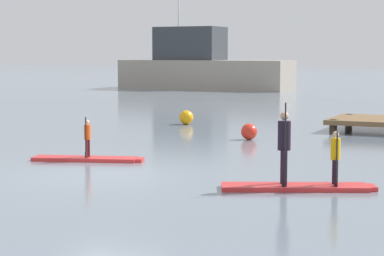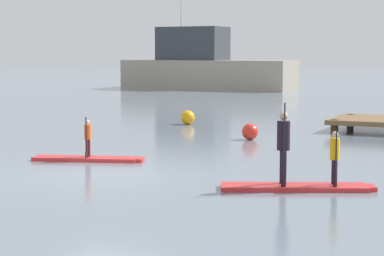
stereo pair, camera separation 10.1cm
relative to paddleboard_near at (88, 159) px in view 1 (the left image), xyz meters
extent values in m
plane|color=slate|center=(1.66, -1.73, -0.05)|extent=(240.00, 240.00, 0.00)
cube|color=red|center=(-0.07, -0.02, 0.00)|extent=(2.94, 1.46, 0.10)
cube|color=red|center=(1.35, 0.42, 0.00)|extent=(0.36, 0.50, 0.09)
cylinder|color=#4C1419|center=(-0.03, 0.10, 0.29)|extent=(0.07, 0.07, 0.49)
cylinder|color=#4C1419|center=(0.03, -0.10, 0.29)|extent=(0.07, 0.07, 0.49)
cylinder|color=#E54C14|center=(0.00, 0.00, 0.74)|extent=(0.23, 0.23, 0.40)
sphere|color=beige|center=(0.00, 0.00, 1.02)|extent=(0.12, 0.12, 0.12)
cylinder|color=black|center=(0.05, -0.15, 0.61)|extent=(0.03, 0.03, 1.12)
cube|color=black|center=(0.05, -0.15, 0.14)|extent=(0.07, 0.14, 0.18)
cube|color=red|center=(6.35, -1.68, 0.00)|extent=(3.19, 1.92, 0.10)
cube|color=red|center=(7.84, -1.04, 0.00)|extent=(0.42, 0.56, 0.09)
cylinder|color=black|center=(6.07, -1.63, 0.43)|extent=(0.12, 0.12, 0.76)
cylinder|color=black|center=(6.20, -1.93, 0.43)|extent=(0.12, 0.12, 0.76)
cylinder|color=black|center=(6.13, -1.78, 1.12)|extent=(0.37, 0.37, 0.63)
sphere|color=tan|center=(6.13, -1.78, 1.55)|extent=(0.18, 0.18, 0.18)
cylinder|color=black|center=(6.21, -1.97, 0.95)|extent=(0.03, 0.03, 1.80)
cube|color=black|center=(6.21, -1.97, 0.14)|extent=(0.08, 0.14, 0.18)
cylinder|color=black|center=(7.10, -1.23, 0.33)|extent=(0.08, 0.08, 0.56)
cylinder|color=black|center=(7.19, -1.45, 0.33)|extent=(0.08, 0.08, 0.56)
cylinder|color=#F2B20C|center=(7.15, -1.34, 0.84)|extent=(0.27, 0.27, 0.46)
sphere|color=beige|center=(7.15, -1.34, 1.16)|extent=(0.13, 0.13, 0.13)
cylinder|color=black|center=(7.21, -1.50, 0.64)|extent=(0.03, 0.03, 1.19)
cube|color=black|center=(7.21, -1.50, 0.14)|extent=(0.08, 0.14, 0.18)
cube|color=#9E9384|center=(-12.40, 36.53, 1.10)|extent=(13.92, 4.19, 2.31)
cube|color=#33383D|center=(-13.74, 36.55, 3.57)|extent=(5.26, 3.26, 2.63)
cylinder|color=#473828|center=(4.47, 9.55, 0.19)|extent=(0.28, 0.28, 0.49)
cylinder|color=#473828|center=(4.47, 12.12, 0.19)|extent=(0.28, 0.28, 0.49)
sphere|color=red|center=(2.37, 6.33, 0.23)|extent=(0.55, 0.55, 0.55)
sphere|color=orange|center=(-1.78, 10.18, 0.24)|extent=(0.58, 0.58, 0.58)
camera|label=1|loc=(10.78, -16.72, 2.92)|focal=68.08mm
camera|label=2|loc=(10.87, -16.68, 2.92)|focal=68.08mm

